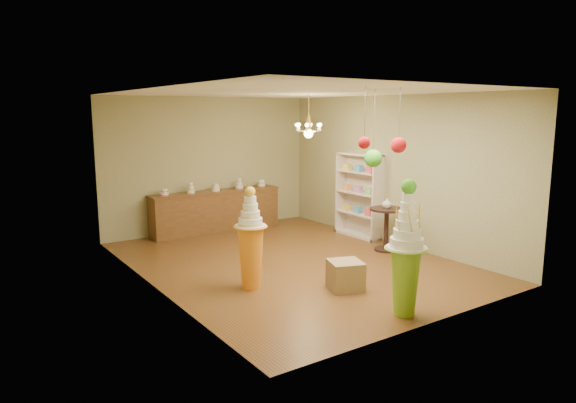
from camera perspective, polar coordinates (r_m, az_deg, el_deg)
floor at (r=9.30m, az=0.31°, el=-6.73°), size 6.50×6.50×0.00m
ceiling at (r=8.92m, az=0.33°, el=12.07°), size 6.50×6.50×0.00m
wall_back at (r=11.79m, az=-8.71°, el=4.12°), size 5.00×0.04×3.00m
wall_front at (r=6.61m, az=16.54°, el=-0.62°), size 5.00×0.04×3.00m
wall_left at (r=7.86m, az=-14.86°, el=1.07°), size 0.04×6.50×3.00m
wall_right at (r=10.60m, az=11.54°, el=3.40°), size 0.04×6.50×3.00m
pedestal_green at (r=6.94m, az=12.95°, el=-6.64°), size 0.55×0.55×1.82m
pedestal_orange at (r=7.81m, az=-4.16°, el=-5.20°), size 0.57×0.57×1.57m
burlap_riser at (r=7.91m, az=6.40°, el=-8.14°), size 0.61×0.61×0.44m
sideboard at (r=11.69m, az=-7.98°, el=-0.98°), size 3.04×0.54×1.16m
shelving_unit at (r=11.14m, az=7.90°, el=0.70°), size 0.33×1.20×1.80m
round_table at (r=10.10m, az=10.88°, el=-2.39°), size 0.71×0.71×0.84m
vase at (r=10.03m, az=10.95°, el=-0.17°), size 0.23×0.23×0.20m
pom_red_left at (r=7.35m, az=12.17°, el=6.16°), size 0.22×0.22×0.90m
pom_green_mid at (r=7.90m, az=9.44°, el=4.76°), size 0.27×0.27×1.16m
pom_red_right at (r=6.99m, az=8.46°, el=6.51°), size 0.16×0.16×0.83m
chandelier at (r=10.14m, az=2.30°, el=7.85°), size 0.70×0.70×0.85m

